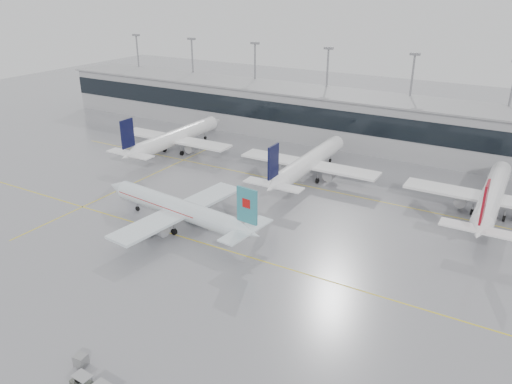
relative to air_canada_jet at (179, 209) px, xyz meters
The scene contains 14 objects.
ground 10.33m from the air_canada_jet, 15.96° to the right, with size 320.00×320.00×0.00m, color gray.
taxi_line_main 10.33m from the air_canada_jet, 15.96° to the right, with size 120.00×0.25×0.01m, color yellow.
taxi_line_north 29.08m from the air_canada_jet, 71.00° to the left, with size 120.00×0.25×0.01m, color yellow.
taxi_line_cross 24.23m from the air_canada_jet, 149.13° to the left, with size 0.25×60.00×0.01m, color yellow.
terminal 60.11m from the air_canada_jet, 80.99° to the left, with size 180.00×15.00×12.00m, color #97979A.
terminal_glass 52.77m from the air_canada_jet, 79.70° to the left, with size 180.00×0.20×5.00m, color black.
terminal_roof 60.70m from the air_canada_jet, 80.99° to the left, with size 182.00×16.00×0.40m, color gray.
light_masts 66.74m from the air_canada_jet, 81.81° to the left, with size 156.40×1.00×22.60m.
air_canada_jet is the anchor object (origin of this frame).
parked_jet_b 40.20m from the air_canada_jet, 129.55° to the left, with size 29.64×36.96×11.72m.
parked_jet_c 32.40m from the air_canada_jet, 73.13° to the left, with size 29.64×36.96×11.72m.
parked_jet_d 54.15m from the air_canada_jet, 34.92° to the left, with size 29.64×36.96×11.72m.
baggage_tug 36.69m from the air_canada_jet, 67.42° to the right, with size 3.70×1.65×1.78m.
gse_unit 33.53m from the air_canada_jet, 70.32° to the right, with size 1.27×1.18×1.27m, color gray.
Camera 1 is at (39.58, -55.86, 38.46)m, focal length 35.00 mm.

